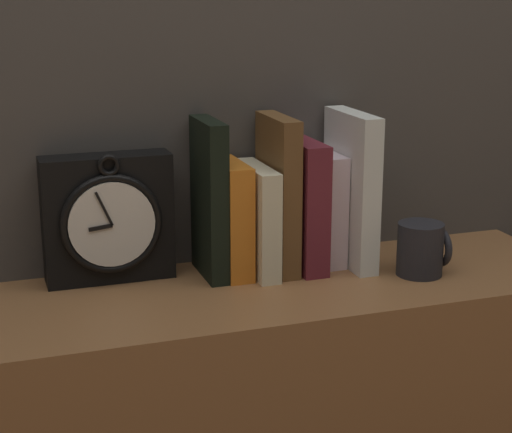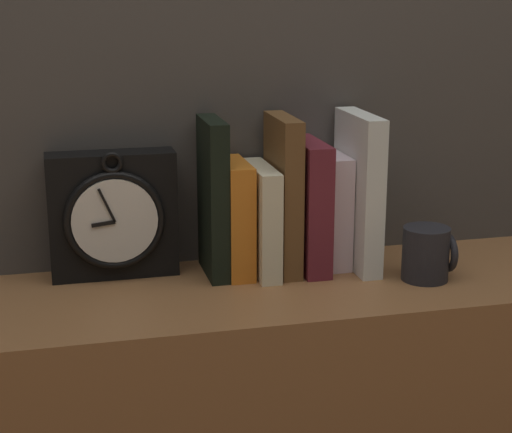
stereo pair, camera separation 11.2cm
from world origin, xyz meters
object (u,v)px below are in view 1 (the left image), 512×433
object	(u,v)px
book_slot2_cream	(257,220)
mug	(422,249)
book_slot6_white	(351,189)
book_slot0_black	(209,199)
book_slot5_white	(324,208)
book_slot4_maroon	(303,204)
book_slot1_orange	(231,218)
clock	(108,219)
book_slot3_brown	(278,194)

from	to	relation	value
book_slot2_cream	mug	size ratio (longest dim) A/B	2.05
book_slot6_white	mug	distance (m)	0.15
book_slot0_black	mug	xyz separation A→B (m)	(0.32, -0.11, -0.08)
mug	book_slot5_white	bearing A→B (deg)	137.23
mug	book_slot6_white	bearing A→B (deg)	132.62
book_slot0_black	book_slot4_maroon	size ratio (longest dim) A/B	1.19
book_slot4_maroon	book_slot5_white	xyz separation A→B (m)	(0.04, 0.01, -0.01)
book_slot4_maroon	book_slot2_cream	bearing A→B (deg)	-178.71
book_slot0_black	book_slot4_maroon	xyz separation A→B (m)	(0.16, -0.01, -0.02)
book_slot1_orange	book_slot4_maroon	distance (m)	0.12
book_slot5_white	clock	bearing A→B (deg)	176.51
book_slot1_orange	book_slot5_white	distance (m)	0.17
clock	book_slot1_orange	distance (m)	0.20
book_slot0_black	book_slot2_cream	size ratio (longest dim) A/B	1.43
book_slot1_orange	book_slot6_white	bearing A→B (deg)	-4.37
clock	book_slot2_cream	distance (m)	0.24
book_slot0_black	book_slot2_cream	world-z (taller)	book_slot0_black
book_slot2_cream	book_slot3_brown	bearing A→B (deg)	7.14
book_slot5_white	mug	world-z (taller)	book_slot5_white
clock	book_slot5_white	size ratio (longest dim) A/B	1.12
book_slot6_white	book_slot0_black	bearing A→B (deg)	175.90
book_slot3_brown	book_slot6_white	bearing A→B (deg)	-5.11
book_slot4_maroon	book_slot5_white	distance (m)	0.05
book_slot4_maroon	book_slot5_white	bearing A→B (deg)	17.07
book_slot1_orange	mug	distance (m)	0.31
book_slot0_black	book_slot5_white	xyz separation A→B (m)	(0.20, 0.00, -0.03)
book_slot3_brown	book_slot4_maroon	bearing A→B (deg)	-3.86
book_slot3_brown	mug	bearing A→B (deg)	-26.26
book_slot2_cream	book_slot5_white	size ratio (longest dim) A/B	0.94
book_slot4_maroon	book_slot6_white	size ratio (longest dim) A/B	0.83
book_slot0_black	mug	size ratio (longest dim) A/B	2.94
book_slot6_white	book_slot4_maroon	bearing A→B (deg)	174.24
book_slot2_cream	mug	xyz separation A→B (m)	(0.25, -0.10, -0.05)
clock	book_slot0_black	world-z (taller)	book_slot0_black
book_slot1_orange	book_slot3_brown	bearing A→B (deg)	-3.19
book_slot1_orange	book_slot2_cream	world-z (taller)	book_slot1_orange
book_slot3_brown	book_slot4_maroon	xyz separation A→B (m)	(0.04, -0.00, -0.02)
book_slot2_cream	book_slot6_white	world-z (taller)	book_slot6_white
book_slot0_black	book_slot2_cream	bearing A→B (deg)	-7.87
book_slot2_cream	mug	distance (m)	0.27
book_slot0_black	book_slot6_white	xyz separation A→B (m)	(0.24, -0.02, 0.00)
clock	mug	bearing A→B (deg)	-15.80
clock	book_slot1_orange	size ratio (longest dim) A/B	1.14
clock	book_slot3_brown	world-z (taller)	book_slot3_brown
book_slot1_orange	book_slot5_white	size ratio (longest dim) A/B	0.98
book_slot2_cream	book_slot4_maroon	world-z (taller)	book_slot4_maroon
book_slot1_orange	mug	xyz separation A→B (m)	(0.29, -0.11, -0.05)
book_slot0_black	book_slot2_cream	xyz separation A→B (m)	(0.08, -0.01, -0.04)
book_slot3_brown	book_slot5_white	distance (m)	0.09
book_slot6_white	book_slot2_cream	bearing A→B (deg)	177.69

